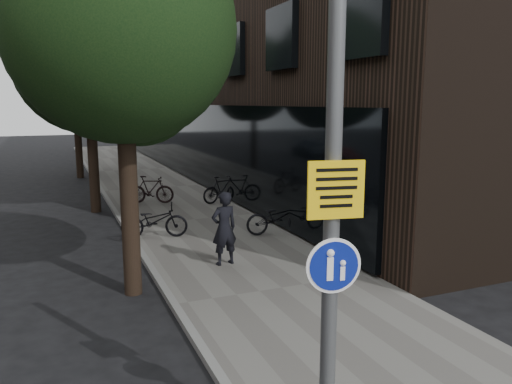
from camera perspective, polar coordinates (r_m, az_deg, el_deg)
ground at (r=7.89m, az=12.27°, el=-19.77°), size 120.00×120.00×0.00m
sidewalk at (r=16.58m, az=-7.03°, el=-3.30°), size 4.50×60.00×0.12m
curb_edge at (r=16.15m, az=-14.76°, el=-3.92°), size 0.15×60.00×0.13m
building_right_dark_brick at (r=30.68m, az=1.97°, el=19.75°), size 12.00×40.00×18.00m
street_tree_near at (r=10.37m, az=-14.79°, el=16.51°), size 4.40×4.40×7.50m
street_tree_mid at (r=18.79m, az=-18.48°, el=13.36°), size 5.00×5.00×7.80m
street_tree_far at (r=27.76m, az=-19.92°, el=12.09°), size 5.00×5.00×7.80m
signpost at (r=5.00m, az=8.57°, el=-5.40°), size 0.56×0.16×4.86m
pedestrian at (r=11.76m, az=-3.67°, el=-4.16°), size 0.69×0.51×1.76m
parked_bike_facade_near at (r=14.54m, az=2.52°, el=-2.89°), size 1.97×0.91×1.00m
parked_bike_facade_far at (r=19.11m, az=-3.86°, el=0.31°), size 1.78×0.89×1.03m
parked_bike_curb_near at (r=14.43m, az=-11.55°, el=-3.23°), size 1.96×1.05×0.98m
parked_bike_curb_far at (r=19.36m, az=-11.96°, el=0.28°), size 1.81×1.13×1.05m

